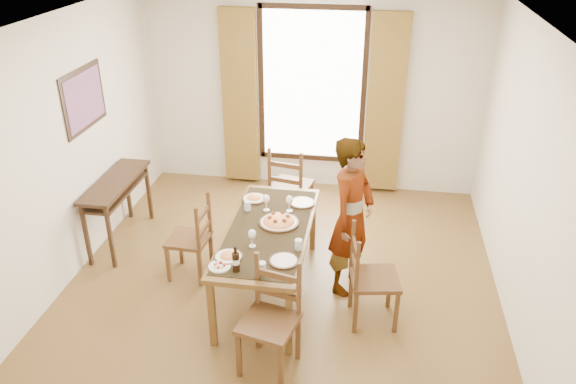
# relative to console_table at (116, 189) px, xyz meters

# --- Properties ---
(ground) EXTENTS (5.00, 5.00, 0.00)m
(ground) POSITION_rel_console_table_xyz_m (2.03, -0.60, -0.68)
(ground) COLOR brown
(ground) RESTS_ON ground
(room_shell) EXTENTS (4.60, 5.10, 2.74)m
(room_shell) POSITION_rel_console_table_xyz_m (2.03, -0.47, 0.86)
(room_shell) COLOR beige
(room_shell) RESTS_ON ground
(console_table) EXTENTS (0.38, 1.20, 0.80)m
(console_table) POSITION_rel_console_table_xyz_m (0.00, 0.00, 0.00)
(console_table) COLOR #341F11
(console_table) RESTS_ON ground
(dining_table) EXTENTS (0.82, 1.86, 0.76)m
(dining_table) POSITION_rel_console_table_xyz_m (1.92, -0.70, 0.00)
(dining_table) COLOR brown
(dining_table) RESTS_ON ground
(chair_west) EXTENTS (0.43, 0.43, 0.94)m
(chair_west) POSITION_rel_console_table_xyz_m (1.06, -0.54, -0.25)
(chair_west) COLOR #55331C
(chair_west) RESTS_ON ground
(chair_north) EXTENTS (0.55, 0.55, 1.05)m
(chair_north) POSITION_rel_console_table_xyz_m (1.91, 0.74, -0.19)
(chair_north) COLOR #55331C
(chair_north) RESTS_ON ground
(chair_south) EXTENTS (0.54, 0.54, 1.01)m
(chair_south) POSITION_rel_console_table_xyz_m (2.13, -1.73, -0.21)
(chair_south) COLOR #55331C
(chair_south) RESTS_ON ground
(chair_east) EXTENTS (0.51, 0.51, 1.00)m
(chair_east) POSITION_rel_console_table_xyz_m (2.95, -0.99, -0.22)
(chair_east) COLOR #55331C
(chair_east) RESTS_ON ground
(man) EXTENTS (0.91, 0.86, 1.67)m
(man) POSITION_rel_console_table_xyz_m (2.72, -0.48, 0.15)
(man) COLOR #919299
(man) RESTS_ON ground
(plate_sw) EXTENTS (0.27, 0.27, 0.05)m
(plate_sw) POSITION_rel_console_table_xyz_m (1.66, -1.27, 0.10)
(plate_sw) COLOR silver
(plate_sw) RESTS_ON dining_table
(plate_se) EXTENTS (0.27, 0.27, 0.05)m
(plate_se) POSITION_rel_console_table_xyz_m (2.17, -1.25, 0.10)
(plate_se) COLOR silver
(plate_se) RESTS_ON dining_table
(plate_nw) EXTENTS (0.27, 0.27, 0.05)m
(plate_nw) POSITION_rel_console_table_xyz_m (1.65, -0.13, 0.10)
(plate_nw) COLOR silver
(plate_nw) RESTS_ON dining_table
(plate_ne) EXTENTS (0.27, 0.27, 0.05)m
(plate_ne) POSITION_rel_console_table_xyz_m (2.18, -0.14, 0.10)
(plate_ne) COLOR silver
(plate_ne) RESTS_ON dining_table
(pasta_platter) EXTENTS (0.40, 0.40, 0.10)m
(pasta_platter) POSITION_rel_console_table_xyz_m (2.01, -0.60, 0.12)
(pasta_platter) COLOR #C65719
(pasta_platter) RESTS_ON dining_table
(caprese_plate) EXTENTS (0.20, 0.20, 0.04)m
(caprese_plate) POSITION_rel_console_table_xyz_m (1.62, -1.42, 0.09)
(caprese_plate) COLOR silver
(caprese_plate) RESTS_ON dining_table
(wine_glass_a) EXTENTS (0.08, 0.08, 0.18)m
(wine_glass_a) POSITION_rel_console_table_xyz_m (1.84, -1.05, 0.16)
(wine_glass_a) COLOR white
(wine_glass_a) RESTS_ON dining_table
(wine_glass_b) EXTENTS (0.08, 0.08, 0.18)m
(wine_glass_b) POSITION_rel_console_table_xyz_m (2.07, -0.33, 0.16)
(wine_glass_b) COLOR white
(wine_glass_b) RESTS_ON dining_table
(wine_glass_c) EXTENTS (0.08, 0.08, 0.18)m
(wine_glass_c) POSITION_rel_console_table_xyz_m (1.83, -0.35, 0.16)
(wine_glass_c) COLOR white
(wine_glass_c) RESTS_ON dining_table
(tumbler_a) EXTENTS (0.07, 0.07, 0.10)m
(tumbler_a) POSITION_rel_console_table_xyz_m (2.27, -1.02, 0.12)
(tumbler_a) COLOR silver
(tumbler_a) RESTS_ON dining_table
(tumbler_b) EXTENTS (0.07, 0.07, 0.10)m
(tumbler_b) POSITION_rel_console_table_xyz_m (1.64, -0.37, 0.12)
(tumbler_b) COLOR silver
(tumbler_b) RESTS_ON dining_table
(tumbler_c) EXTENTS (0.07, 0.07, 0.10)m
(tumbler_c) POSITION_rel_console_table_xyz_m (2.01, -1.44, 0.12)
(tumbler_c) COLOR silver
(tumbler_c) RESTS_ON dining_table
(wine_bottle) EXTENTS (0.07, 0.07, 0.25)m
(wine_bottle) POSITION_rel_console_table_xyz_m (1.78, -1.45, 0.20)
(wine_bottle) COLOR black
(wine_bottle) RESTS_ON dining_table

